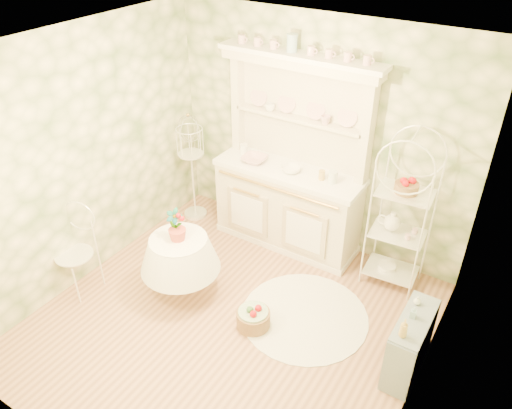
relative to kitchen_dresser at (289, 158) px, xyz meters
The scene contains 22 objects.
floor 1.91m from the kitchen_dresser, 82.50° to the right, with size 3.60×3.60×0.00m, color tan.
ceiling 2.18m from the kitchen_dresser, 82.50° to the right, with size 3.60×3.60×0.00m, color white.
wall_left 2.22m from the kitchen_dresser, 136.47° to the right, with size 3.60×3.60×0.00m, color #F2E8C2.
wall_right 2.52m from the kitchen_dresser, 37.23° to the right, with size 3.60×3.60×0.00m, color #F2E8C2.
wall_back 0.40m from the kitchen_dresser, 54.46° to the left, with size 3.60×3.60×0.00m, color #F2E8C2.
wall_front 3.33m from the kitchen_dresser, 86.55° to the right, with size 3.60×3.60×0.00m, color #F2E8C2.
kitchen_dresser is the anchor object (origin of this frame).
bakers_rack 1.36m from the kitchen_dresser, ahead, with size 0.60×0.43×1.94m, color white.
side_shelf 2.34m from the kitchen_dresser, 30.71° to the right, with size 0.27×0.71×0.61m, color gray.
round_table 1.68m from the kitchen_dresser, 108.91° to the right, with size 0.71×0.71×0.77m, color white.
cafe_chair 2.54m from the kitchen_dresser, 127.06° to the right, with size 0.44×0.44×0.96m, color white.
birdcage_stand 1.37m from the kitchen_dresser, behind, with size 0.36×0.36×1.54m, color white.
floor_basket 1.81m from the kitchen_dresser, 73.42° to the right, with size 0.35×0.35×0.23m, color olive.
lace_rug 1.74m from the kitchen_dresser, 52.30° to the right, with size 1.31×1.31×0.01m, color white.
bowl_floral 0.45m from the kitchen_dresser, behind, with size 0.29×0.29×0.07m, color white.
bowl_white 0.15m from the kitchen_dresser, 42.38° to the right, with size 0.22×0.22×0.07m, color white.
cup_left 0.61m from the kitchen_dresser, 156.02° to the left, with size 0.12×0.12×0.09m, color white.
cup_right 0.59m from the kitchen_dresser, 25.71° to the left, with size 0.10×0.10×0.10m, color white.
potted_geranium 1.53m from the kitchen_dresser, 110.06° to the right, with size 0.18×0.12×0.34m, color #3F7238.
bottle_amber 2.34m from the kitchen_dresser, 36.54° to the right, with size 0.07×0.07×0.18m, color tan.
bottle_blue 2.21m from the kitchen_dresser, 31.01° to the right, with size 0.05×0.05×0.11m, color #91B6C6.
bottle_glass 2.11m from the kitchen_dresser, 27.05° to the right, with size 0.07×0.07×0.09m, color silver.
Camera 1 is at (2.16, -2.91, 3.74)m, focal length 35.00 mm.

